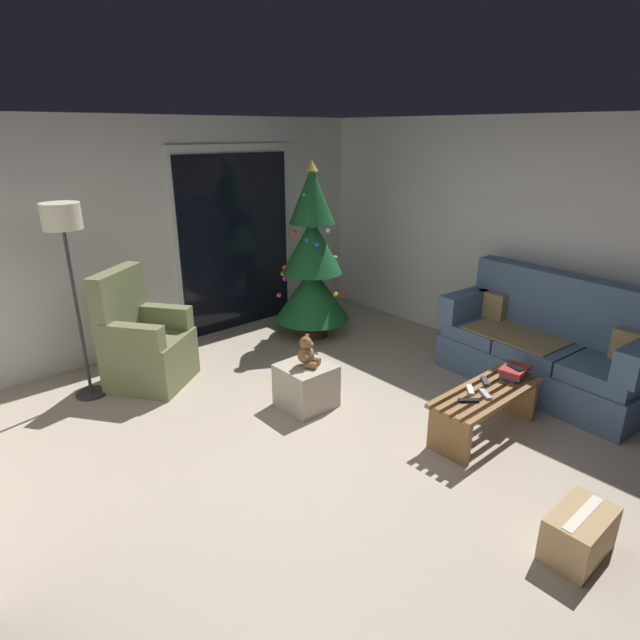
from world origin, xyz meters
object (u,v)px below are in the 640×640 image
Objects in this scene: coffee_table at (486,405)px; floor_lamp at (65,236)px; remote_white at (470,390)px; remote_silver at (485,394)px; couch at (545,348)px; book_stack at (514,372)px; ottoman at (306,385)px; remote_graphite at (485,381)px; cardboard_box_taped_mid_floor at (579,533)px; cell_phone at (516,367)px; remote_black at (469,401)px; christmas_tree at (312,263)px; armchair at (144,344)px; teddy_bear_chestnut at (307,353)px.

coffee_table is 3.78m from floor_lamp.
remote_silver is at bearing -28.78° from remote_white.
couch is 7.06× the size of book_stack.
couch reaches higher than ottoman.
remote_graphite reaches higher than coffee_table.
cardboard_box_taped_mid_floor is at bearing -147.97° from couch.
cell_phone is at bearing -116.57° from book_stack.
ottoman reaches higher than coffee_table.
floor_lamp is (-2.31, 2.71, 1.10)m from remote_graphite.
remote_white is at bearing 48.72° from remote_graphite.
couch is 12.76× the size of remote_white.
couch is at bearing 134.97° from remote_black.
remote_white is (-0.12, 0.09, 0.14)m from coffee_table.
book_stack is (0.26, -0.11, 0.04)m from remote_graphite.
cardboard_box_taped_mid_floor is at bearing -87.34° from remote_silver.
remote_black is 0.65m from book_stack.
christmas_tree is 1.85m from ottoman.
armchair reaches higher than remote_silver.
teddy_bear_chestnut is (-0.79, 1.30, 0.25)m from coffee_table.
armchair is at bearing 122.46° from teddy_bear_chestnut.
cell_phone reaches higher than book_stack.
book_stack is 3.96m from floor_lamp.
armchair is at bearing 127.06° from book_stack.
teddy_bear_chestnut is 2.41m from cardboard_box_taped_mid_floor.
christmas_tree is 3.88m from cardboard_box_taped_mid_floor.
book_stack is 0.14× the size of christmas_tree.
ottoman is at bearing 151.65° from remote_silver.
ottoman is (0.88, -1.39, -0.20)m from armchair.
couch is 12.76× the size of remote_silver.
remote_silver is at bearing -173.79° from couch.
book_stack reaches higher than remote_black.
remote_black is 0.64m from cell_phone.
remote_graphite is 0.40m from remote_black.
floor_lamp is (-2.20, 2.81, 1.24)m from coffee_table.
floor_lamp reaches higher than book_stack.
remote_silver is at bearing -177.44° from book_stack.
floor_lamp is at bearing 133.15° from ottoman.
christmas_tree is (0.47, 2.49, 0.50)m from remote_white.
armchair is 3.91m from cardboard_box_taped_mid_floor.
book_stack is at bearing 80.22° from cell_phone.
armchair is at bearing 176.53° from christmas_tree.
remote_black is (-1.44, -0.11, 0.00)m from couch.
christmas_tree is 7.18× the size of teddy_bear_chestnut.
teddy_bear_chestnut is at bearing -46.91° from floor_lamp.
remote_black is 0.14× the size of armchair.
floor_lamp is 4.05× the size of ottoman.
remote_white is (-0.23, -0.01, 0.00)m from remote_graphite.
cell_phone reaches higher than remote_white.
couch is at bearing -71.85° from christmas_tree.
remote_white is at bearing 136.52° from remote_silver.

